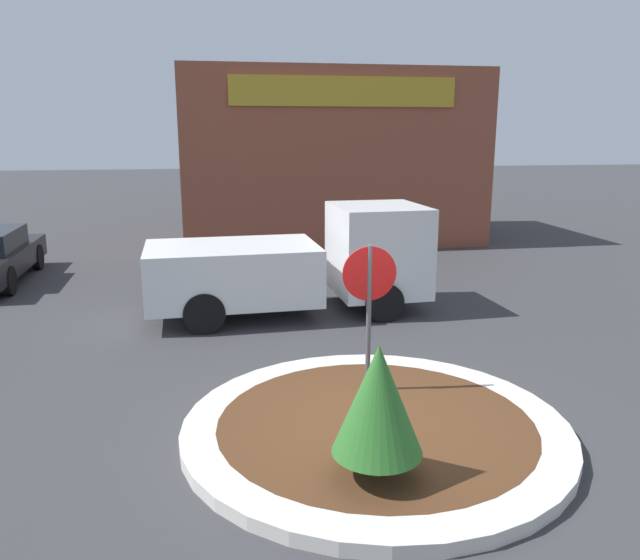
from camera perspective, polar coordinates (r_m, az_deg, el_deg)
ground_plane at (r=8.32m, az=5.06°, el=-13.80°), size 120.00×120.00×0.00m
traffic_island at (r=8.28m, az=5.07°, el=-13.28°), size 4.95×4.95×0.17m
stop_sign at (r=8.70m, az=4.51°, el=-1.27°), size 0.77×0.07×2.29m
island_shrub at (r=6.68m, az=5.33°, el=-10.81°), size 0.98×0.98×1.50m
utility_truck at (r=13.22m, az=-1.87°, el=1.59°), size 5.92×2.50×2.26m
storefront_building at (r=22.86m, az=0.59°, el=11.19°), size 10.09×6.07×5.80m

